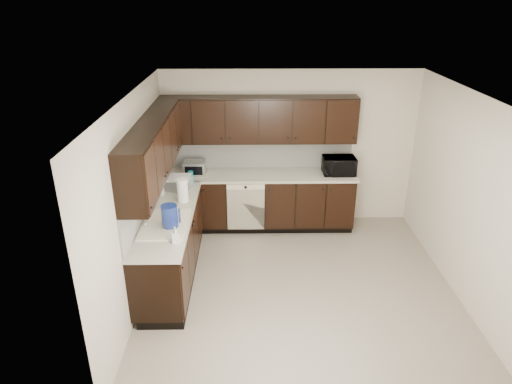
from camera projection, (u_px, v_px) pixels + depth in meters
floor at (299, 287)px, 5.98m from camera, size 4.00×4.00×0.00m
ceiling at (307, 97)px, 4.97m from camera, size 4.00×4.00×0.00m
wall_back at (289, 149)px, 7.31m from camera, size 4.00×0.02×2.50m
wall_left at (136, 202)px, 5.45m from camera, size 0.02×4.00×2.50m
wall_right at (468, 200)px, 5.50m from camera, size 0.02×4.00×2.50m
wall_front at (330, 306)px, 3.65m from camera, size 4.00×0.02×2.50m
lower_cabinets at (225, 221)px, 6.82m from camera, size 3.00×2.80×0.90m
countertop at (224, 190)px, 6.61m from camera, size 3.03×2.83×0.04m
backsplash at (210, 168)px, 6.70m from camera, size 3.00×2.80×0.48m
upper_cabinets at (216, 131)px, 6.35m from camera, size 3.00×2.80×0.70m
dishwasher at (246, 204)px, 7.04m from camera, size 0.58×0.04×0.78m
sink at (165, 229)px, 5.59m from camera, size 0.54×0.82×0.42m
microwave at (339, 166)px, 7.08m from camera, size 0.51×0.35×0.28m
soap_bottle_a at (175, 235)px, 5.15m from camera, size 0.10×0.11×0.19m
soap_bottle_b at (161, 187)px, 6.34m from camera, size 0.12×0.13×0.25m
toaster_oven at (195, 168)px, 7.08m from camera, size 0.34×0.26×0.21m
storage_bin at (175, 183)px, 6.58m from camera, size 0.51×0.45×0.17m
blue_pitcher at (170, 217)px, 5.45m from camera, size 0.25×0.25×0.29m
teal_tumbler at (191, 177)px, 6.78m from camera, size 0.08×0.08×0.18m
paper_towel_roll at (182, 190)px, 6.14m from camera, size 0.16×0.16×0.32m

